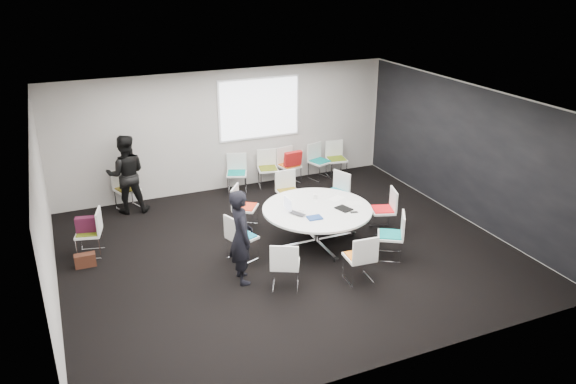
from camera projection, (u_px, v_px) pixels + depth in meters
name	position (u px, v px, depth m)	size (l,w,h in m)	color
room_shell	(291.00, 180.00, 10.01)	(8.08, 7.08, 2.88)	black
conference_table	(317.00, 218.00, 10.59)	(2.06, 2.06, 0.73)	silver
projection_screen	(260.00, 109.00, 13.04)	(1.90, 0.03, 1.35)	white
chair_ring_a	(383.00, 218.00, 11.19)	(0.57, 0.58, 0.88)	silver
chair_ring_b	(335.00, 200.00, 12.01)	(0.59, 0.59, 0.88)	silver
chair_ring_c	(288.00, 200.00, 12.05)	(0.48, 0.47, 0.88)	silver
chair_ring_d	(245.00, 215.00, 11.31)	(0.63, 0.63, 0.88)	silver
chair_ring_e	(242.00, 246.00, 10.09)	(0.58, 0.59, 0.88)	silver
chair_ring_f	(285.00, 273.00, 9.19)	(0.61, 0.61, 0.88)	silver
chair_ring_g	(359.00, 266.00, 9.41)	(0.49, 0.48, 0.88)	silver
chair_ring_h	(390.00, 244.00, 10.15)	(0.62, 0.63, 0.88)	silver
chair_back_a	(237.00, 180.00, 13.12)	(0.59, 0.58, 0.88)	silver
chair_back_b	(268.00, 176.00, 13.41)	(0.55, 0.54, 0.88)	silver
chair_back_c	(289.00, 172.00, 13.61)	(0.54, 0.53, 0.88)	silver
chair_back_d	(319.00, 168.00, 13.89)	(0.58, 0.57, 0.88)	silver
chair_back_e	(336.00, 166.00, 14.06)	(0.52, 0.51, 0.88)	silver
chair_spare_left	(91.00, 241.00, 10.25)	(0.54, 0.55, 0.88)	silver
chair_person_back	(128.00, 197.00, 12.20)	(0.59, 0.58, 0.88)	silver
person_main	(241.00, 237.00, 9.22)	(0.60, 0.39, 1.64)	black
person_back	(126.00, 174.00, 11.84)	(0.83, 0.65, 1.71)	black
laptop	(299.00, 213.00, 10.28)	(0.32, 0.21, 0.03)	#333338
laptop_lid	(288.00, 204.00, 10.39)	(0.30, 0.02, 0.22)	silver
notebook_black	(344.00, 209.00, 10.47)	(0.22, 0.30, 0.02)	black
tablet_folio	(315.00, 218.00, 10.09)	(0.26, 0.20, 0.03)	navy
papers_right	(336.00, 198.00, 10.94)	(0.30, 0.21, 0.00)	white
papers_front	(354.00, 203.00, 10.73)	(0.30, 0.21, 0.00)	silver
cup	(315.00, 197.00, 10.92)	(0.08, 0.08, 0.09)	white
phone	(354.00, 212.00, 10.33)	(0.14, 0.07, 0.01)	black
maroon_bag	(87.00, 224.00, 10.12)	(0.40, 0.14, 0.28)	#431127
brown_bag	(85.00, 260.00, 9.91)	(0.36, 0.16, 0.24)	#432015
red_jacket	(293.00, 159.00, 13.26)	(0.44, 0.10, 0.35)	#AF1615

